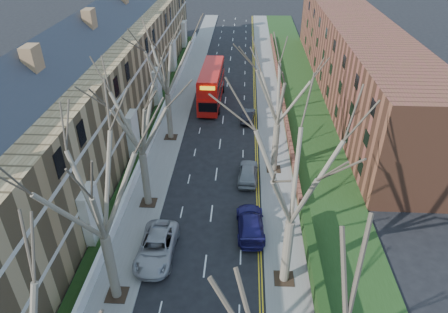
# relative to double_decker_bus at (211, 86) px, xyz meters

# --- Properties ---
(pavement_left) EXTENTS (3.00, 102.00, 0.12)m
(pavement_left) POSITION_rel_double_decker_bus_xyz_m (-4.18, 0.74, -2.25)
(pavement_left) COLOR slate
(pavement_left) RESTS_ON ground
(pavement_right) EXTENTS (3.00, 102.00, 0.12)m
(pavement_right) POSITION_rel_double_decker_bus_xyz_m (7.82, 0.74, -2.25)
(pavement_right) COLOR slate
(pavement_right) RESTS_ON ground
(terrace_left) EXTENTS (9.70, 78.00, 13.60)m
(terrace_left) POSITION_rel_double_decker_bus_xyz_m (-11.82, -7.26, 3.22)
(terrace_left) COLOR #92744A
(terrace_left) RESTS_ON ground
(flats_right) EXTENTS (13.97, 54.00, 10.00)m
(flats_right) POSITION_rel_double_decker_bus_xyz_m (19.29, 4.74, 2.67)
(flats_right) COLOR brown
(flats_right) RESTS_ON ground
(front_wall_left) EXTENTS (0.30, 78.00, 1.00)m
(front_wall_left) POSITION_rel_double_decker_bus_xyz_m (-5.83, -7.26, -1.69)
(front_wall_left) COLOR white
(front_wall_left) RESTS_ON ground
(grass_verge_right) EXTENTS (6.00, 102.00, 0.06)m
(grass_verge_right) POSITION_rel_double_decker_bus_xyz_m (12.32, 0.74, -2.16)
(grass_verge_right) COLOR #1E3B15
(grass_verge_right) RESTS_ON ground
(tree_left_mid) EXTENTS (10.50, 10.50, 14.71)m
(tree_left_mid) POSITION_rel_double_decker_bus_xyz_m (-3.88, -32.26, 7.25)
(tree_left_mid) COLOR #766854
(tree_left_mid) RESTS_ON ground
(tree_left_far) EXTENTS (10.15, 10.15, 14.22)m
(tree_left_far) POSITION_rel_double_decker_bus_xyz_m (-3.88, -22.26, 6.93)
(tree_left_far) COLOR #766854
(tree_left_far) RESTS_ON ground
(tree_left_dist) EXTENTS (10.50, 10.50, 14.71)m
(tree_left_dist) POSITION_rel_double_decker_bus_xyz_m (-3.88, -10.26, 7.25)
(tree_left_dist) COLOR #766854
(tree_left_dist) RESTS_ON ground
(tree_right_mid) EXTENTS (10.50, 10.50, 14.71)m
(tree_right_mid) POSITION_rel_double_decker_bus_xyz_m (7.52, -30.26, 7.25)
(tree_right_mid) COLOR #766854
(tree_right_mid) RESTS_ON ground
(tree_right_far) EXTENTS (10.15, 10.15, 14.22)m
(tree_right_far) POSITION_rel_double_decker_bus_xyz_m (7.52, -16.26, 6.93)
(tree_right_far) COLOR #766854
(tree_right_far) RESTS_ON ground
(double_decker_bus) EXTENTS (3.04, 11.29, 4.69)m
(double_decker_bus) POSITION_rel_double_decker_bus_xyz_m (0.00, 0.00, 0.00)
(double_decker_bus) COLOR red
(double_decker_bus) RESTS_ON ground
(car_left_far) EXTENTS (2.74, 5.80, 1.60)m
(car_left_far) POSITION_rel_double_decker_bus_xyz_m (-1.88, -28.38, -1.51)
(car_left_far) COLOR #A4A3A9
(car_left_far) RESTS_ON ground
(car_right_near) EXTENTS (2.45, 5.46, 1.55)m
(car_right_near) POSITION_rel_double_decker_bus_xyz_m (5.15, -25.28, -1.53)
(car_right_near) COLOR navy
(car_right_near) RESTS_ON ground
(car_right_mid) EXTENTS (2.09, 4.72, 1.58)m
(car_right_mid) POSITION_rel_double_decker_bus_xyz_m (4.95, -17.96, -1.52)
(car_right_mid) COLOR gray
(car_right_mid) RESTS_ON ground
(car_right_far) EXTENTS (1.85, 4.16, 1.33)m
(car_right_far) POSITION_rel_double_decker_bus_xyz_m (4.93, -5.29, -1.65)
(car_right_far) COLOR black
(car_right_far) RESTS_ON ground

